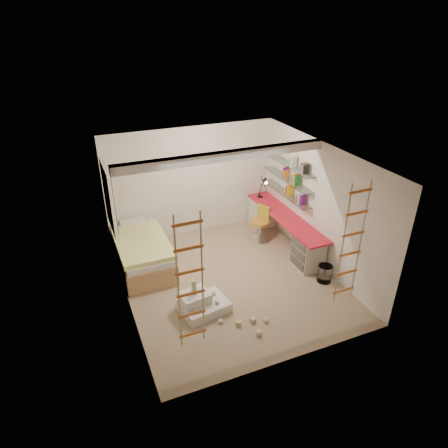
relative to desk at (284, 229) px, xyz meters
name	(u,v)px	position (x,y,z in m)	size (l,w,h in m)	color
floor	(230,281)	(-1.72, -0.86, -0.40)	(4.50, 4.50, 0.00)	tan
ceiling_beam	(224,156)	(-1.72, -0.56, 2.12)	(4.00, 0.18, 0.16)	white
window_frame	(109,198)	(-3.69, 0.64, 1.15)	(0.06, 1.15, 1.35)	white
window_blind	(111,197)	(-3.65, 0.64, 1.15)	(0.02, 1.00, 1.20)	#4C2D1E
rope_ladder_left	(190,283)	(-3.07, -2.61, 1.11)	(0.41, 0.04, 2.13)	#C45E21
rope_ladder_right	(351,244)	(-0.37, -2.61, 1.11)	(0.41, 0.04, 2.13)	orange
waste_bin	(325,273)	(0.03, -1.59, -0.22)	(0.29, 0.29, 0.36)	white
desk	(284,229)	(0.00, 0.00, 0.00)	(0.56, 2.80, 0.75)	red
shelves	(287,179)	(0.15, 0.27, 1.10)	(0.25, 1.80, 0.71)	white
bed	(142,252)	(-3.20, 0.36, -0.07)	(1.02, 2.00, 0.69)	#AD7F51
task_lamp	(264,185)	(-0.05, 0.96, 0.73)	(0.14, 0.36, 0.57)	black
swivel_chair	(260,228)	(-0.42, 0.36, -0.09)	(0.67, 0.67, 0.86)	#C27F25
play_platform	(201,303)	(-2.54, -1.48, -0.26)	(0.93, 0.78, 0.37)	silver
toy_blocks	(221,307)	(-2.28, -1.80, -0.18)	(1.20, 1.14, 0.64)	#CCB284
books	(287,175)	(0.15, 0.27, 1.18)	(0.14, 0.58, 0.92)	#8C1E7F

